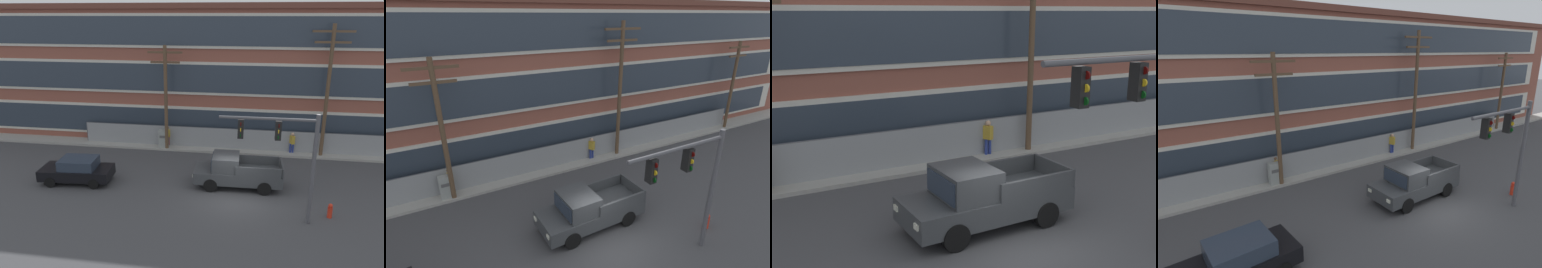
{
  "view_description": "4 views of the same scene",
  "coord_description": "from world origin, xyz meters",
  "views": [
    {
      "loc": [
        0.63,
        -19.27,
        9.94
      ],
      "look_at": [
        -2.94,
        3.07,
        2.65
      ],
      "focal_mm": 35.0,
      "sensor_mm": 36.0,
      "label": 1
    },
    {
      "loc": [
        -6.31,
        -8.85,
        9.69
      ],
      "look_at": [
        1.22,
        4.8,
        3.44
      ],
      "focal_mm": 28.0,
      "sensor_mm": 36.0,
      "label": 2
    },
    {
      "loc": [
        -6.91,
        -10.08,
        6.34
      ],
      "look_at": [
        0.99,
        4.52,
        2.08
      ],
      "focal_mm": 45.0,
      "sensor_mm": 36.0,
      "label": 3
    },
    {
      "loc": [
        -11.4,
        -9.08,
        7.94
      ],
      "look_at": [
        -1.9,
        4.92,
        3.17
      ],
      "focal_mm": 28.0,
      "sensor_mm": 36.0,
      "label": 4
    }
  ],
  "objects": [
    {
      "name": "ground_plane",
      "position": [
        0.0,
        0.0,
        0.0
      ],
      "size": [
        160.0,
        160.0,
        0.0
      ],
      "primitive_type": "plane",
      "color": "#424244"
    },
    {
      "name": "utility_pole_near_corner",
      "position": [
        -5.51,
        6.98,
        4.37
      ],
      "size": [
        2.5,
        0.26,
        7.84
      ],
      "color": "brown",
      "rests_on": "ground"
    },
    {
      "name": "brick_mill_building",
      "position": [
        0.57,
        12.69,
        5.36
      ],
      "size": [
        55.16,
        9.16,
        10.69
      ],
      "color": "brown",
      "rests_on": "ground"
    },
    {
      "name": "pickup_truck_dark_grey",
      "position": [
        -0.03,
        1.46,
        0.94
      ],
      "size": [
        5.26,
        2.2,
        1.97
      ],
      "color": "#383A3D",
      "rests_on": "ground"
    },
    {
      "name": "pedestrian_near_cabinet",
      "position": [
        -5.55,
        7.69,
        0.97
      ],
      "size": [
        0.37,
        0.46,
        1.69
      ],
      "color": "maroon",
      "rests_on": "ground"
    },
    {
      "name": "chain_link_fence",
      "position": [
        2.95,
        7.65,
        0.88
      ],
      "size": [
        30.31,
        0.06,
        1.73
      ],
      "color": "gray",
      "rests_on": "ground"
    },
    {
      "name": "fire_hydrant",
      "position": [
        4.9,
        -1.47,
        0.38
      ],
      "size": [
        0.24,
        0.24,
        0.78
      ],
      "color": "red",
      "rests_on": "ground"
    },
    {
      "name": "pedestrian_by_fence",
      "position": [
        3.79,
        7.47,
        0.97
      ],
      "size": [
        0.36,
        0.46,
        1.69
      ],
      "color": "navy",
      "rests_on": "ground"
    },
    {
      "name": "sedan_black",
      "position": [
        -9.67,
        0.53,
        0.8
      ],
      "size": [
        4.42,
        2.21,
        1.56
      ],
      "color": "black",
      "rests_on": "ground"
    },
    {
      "name": "utility_pole_midblock",
      "position": [
        5.84,
        7.27,
        5.19
      ],
      "size": [
        2.74,
        0.26,
        9.34
      ],
      "color": "brown",
      "rests_on": "ground"
    },
    {
      "name": "electrical_cabinet",
      "position": [
        -5.83,
        7.17,
        0.74
      ],
      "size": [
        0.66,
        0.45,
        1.48
      ],
      "color": "#939993",
      "rests_on": "ground"
    },
    {
      "name": "traffic_signal_mast",
      "position": [
        2.39,
        -2.18,
        3.94
      ],
      "size": [
        4.63,
        0.43,
        5.59
      ],
      "color": "#4C4C51",
      "rests_on": "ground"
    },
    {
      "name": "sidewalk_building_side",
      "position": [
        0.0,
        7.58,
        0.08
      ],
      "size": [
        80.0,
        1.66,
        0.16
      ],
      "primitive_type": "cube",
      "color": "#9E9B93",
      "rests_on": "ground"
    },
    {
      "name": "utility_pole_far_east",
      "position": [
        17.68,
        7.06,
        4.27
      ],
      "size": [
        2.43,
        0.26,
        7.67
      ],
      "color": "brown",
      "rests_on": "ground"
    }
  ]
}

